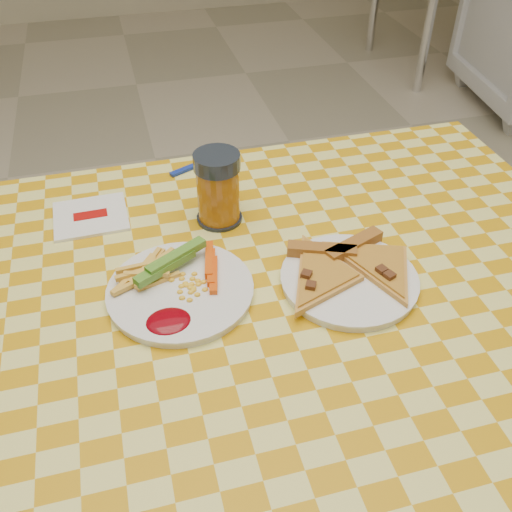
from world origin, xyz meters
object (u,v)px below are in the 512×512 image
(plate_left, at_px, (181,292))
(plate_right, at_px, (349,281))
(drink_glass, at_px, (218,189))
(table, at_px, (242,323))

(plate_left, bearing_deg, plate_right, -9.30)
(plate_left, distance_m, plate_right, 0.27)
(plate_right, bearing_deg, plate_left, 170.70)
(drink_glass, bearing_deg, plate_right, -53.85)
(plate_left, xyz_separation_m, plate_right, (0.27, -0.04, 0.00))
(plate_right, height_order, drink_glass, drink_glass)
(table, bearing_deg, plate_left, 169.54)
(table, relative_size, drink_glass, 9.43)
(table, relative_size, plate_left, 5.65)
(plate_left, relative_size, drink_glass, 1.67)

